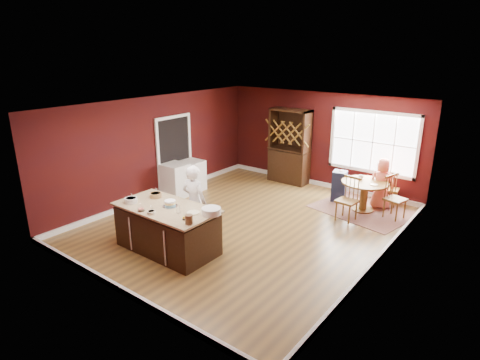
# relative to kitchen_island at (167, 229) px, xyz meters

# --- Properties ---
(room_shell) EXTENTS (7.00, 7.00, 7.00)m
(room_shell) POSITION_rel_kitchen_island_xyz_m (0.54, 1.96, 0.91)
(room_shell) COLOR brown
(room_shell) RESTS_ON ground
(window) EXTENTS (2.36, 0.10, 1.66)m
(window) POSITION_rel_kitchen_island_xyz_m (2.04, 5.43, 1.06)
(window) COLOR white
(window) RESTS_ON room_shell
(doorway) EXTENTS (0.08, 1.26, 2.13)m
(doorway) POSITION_rel_kitchen_island_xyz_m (-2.43, 2.56, 0.59)
(doorway) COLOR white
(doorway) RESTS_ON room_shell
(kitchen_island) EXTENTS (2.08, 1.09, 0.92)m
(kitchen_island) POSITION_rel_kitchen_island_xyz_m (0.00, 0.00, 0.00)
(kitchen_island) COLOR black
(kitchen_island) RESTS_ON ground
(dining_table) EXTENTS (1.12, 1.12, 0.75)m
(dining_table) POSITION_rel_kitchen_island_xyz_m (2.32, 4.35, 0.10)
(dining_table) COLOR brown
(dining_table) RESTS_ON ground
(baker) EXTENTS (0.61, 0.43, 1.60)m
(baker) POSITION_rel_kitchen_island_xyz_m (0.05, 0.74, 0.36)
(baker) COLOR white
(baker) RESTS_ON ground
(layer_cake) EXTENTS (0.30, 0.30, 0.12)m
(layer_cake) POSITION_rel_kitchen_island_xyz_m (0.06, 0.06, 0.54)
(layer_cake) COLOR white
(layer_cake) RESTS_ON kitchen_island
(bowl_blue) EXTENTS (0.25, 0.25, 0.10)m
(bowl_blue) POSITION_rel_kitchen_island_xyz_m (-0.72, -0.26, 0.53)
(bowl_blue) COLOR silver
(bowl_blue) RESTS_ON kitchen_island
(bowl_yellow) EXTENTS (0.25, 0.25, 0.09)m
(bowl_yellow) POSITION_rel_kitchen_island_xyz_m (-0.56, 0.23, 0.53)
(bowl_yellow) COLOR olive
(bowl_yellow) RESTS_ON kitchen_island
(bowl_pink) EXTENTS (0.13, 0.13, 0.05)m
(bowl_pink) POSITION_rel_kitchen_island_xyz_m (-0.21, -0.43, 0.51)
(bowl_pink) COLOR silver
(bowl_pink) RESTS_ON kitchen_island
(bowl_olive) EXTENTS (0.15, 0.15, 0.06)m
(bowl_olive) POSITION_rel_kitchen_island_xyz_m (0.05, -0.40, 0.51)
(bowl_olive) COLOR beige
(bowl_olive) RESTS_ON kitchen_island
(drinking_glass) EXTENTS (0.08, 0.08, 0.15)m
(drinking_glass) POSITION_rel_kitchen_island_xyz_m (0.43, -0.08, 0.56)
(drinking_glass) COLOR silver
(drinking_glass) RESTS_ON kitchen_island
(dinner_plate) EXTENTS (0.24, 0.24, 0.02)m
(dinner_plate) POSITION_rel_kitchen_island_xyz_m (0.63, 0.10, 0.49)
(dinner_plate) COLOR beige
(dinner_plate) RESTS_ON kitchen_island
(white_tub) EXTENTS (0.36, 0.36, 0.12)m
(white_tub) POSITION_rel_kitchen_island_xyz_m (0.94, 0.26, 0.54)
(white_tub) COLOR white
(white_tub) RESTS_ON kitchen_island
(stoneware_crock) EXTENTS (0.14, 0.14, 0.17)m
(stoneware_crock) POSITION_rel_kitchen_island_xyz_m (0.91, -0.29, 0.56)
(stoneware_crock) COLOR brown
(stoneware_crock) RESTS_ON kitchen_island
(toy_figurine) EXTENTS (0.04, 0.04, 0.07)m
(toy_figurine) POSITION_rel_kitchen_island_xyz_m (0.73, -0.24, 0.52)
(toy_figurine) COLOR yellow
(toy_figurine) RESTS_ON kitchen_island
(rug) EXTENTS (2.52, 2.12, 0.01)m
(rug) POSITION_rel_kitchen_island_xyz_m (2.32, 4.35, -0.43)
(rug) COLOR brown
(rug) RESTS_ON ground
(chair_east) EXTENTS (0.52, 0.53, 1.04)m
(chair_east) POSITION_rel_kitchen_island_xyz_m (3.08, 4.34, 0.08)
(chair_east) COLOR brown
(chair_east) RESTS_ON ground
(chair_south) EXTENTS (0.48, 0.46, 1.05)m
(chair_south) POSITION_rel_kitchen_island_xyz_m (2.23, 3.53, 0.09)
(chair_south) COLOR brown
(chair_south) RESTS_ON ground
(chair_north) EXTENTS (0.45, 0.43, 0.96)m
(chair_north) POSITION_rel_kitchen_island_xyz_m (2.72, 5.09, 0.04)
(chair_north) COLOR olive
(chair_north) RESTS_ON ground
(seated_woman) EXTENTS (0.74, 0.63, 1.29)m
(seated_woman) POSITION_rel_kitchen_island_xyz_m (2.58, 4.78, 0.21)
(seated_woman) COLOR #E3705A
(seated_woman) RESTS_ON ground
(high_chair) EXTENTS (0.41, 0.41, 0.85)m
(high_chair) POSITION_rel_kitchen_island_xyz_m (1.56, 4.59, -0.01)
(high_chair) COLOR #212A45
(high_chair) RESTS_ON ground
(toddler) EXTENTS (0.18, 0.14, 0.26)m
(toddler) POSITION_rel_kitchen_island_xyz_m (1.57, 4.70, 0.37)
(toddler) COLOR #8CA5BF
(toddler) RESTS_ON high_chair
(table_plate) EXTENTS (0.19, 0.19, 0.01)m
(table_plate) POSITION_rel_kitchen_island_xyz_m (2.57, 4.25, 0.32)
(table_plate) COLOR beige
(table_plate) RESTS_ON dining_table
(table_cup) EXTENTS (0.15, 0.15, 0.10)m
(table_cup) POSITION_rel_kitchen_island_xyz_m (2.15, 4.50, 0.36)
(table_cup) COLOR white
(table_cup) RESTS_ON dining_table
(hutch) EXTENTS (1.19, 0.50, 2.19)m
(hutch) POSITION_rel_kitchen_island_xyz_m (-0.33, 5.18, 0.66)
(hutch) COLOR black
(hutch) RESTS_ON ground
(washer) EXTENTS (0.63, 0.61, 0.91)m
(washer) POSITION_rel_kitchen_island_xyz_m (-2.10, 2.24, 0.01)
(washer) COLOR white
(washer) RESTS_ON ground
(dryer) EXTENTS (0.59, 0.57, 0.86)m
(dryer) POSITION_rel_kitchen_island_xyz_m (-2.10, 2.88, -0.01)
(dryer) COLOR silver
(dryer) RESTS_ON ground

